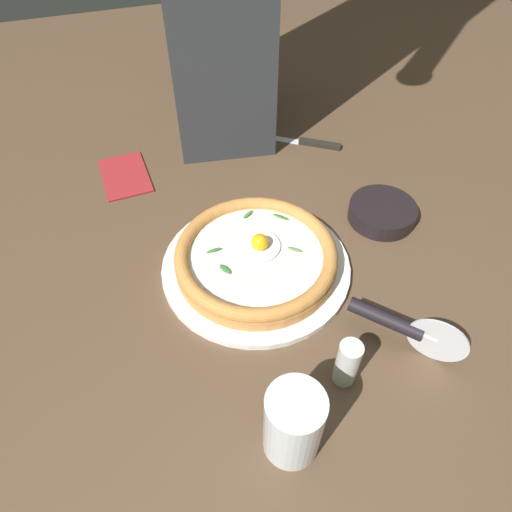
# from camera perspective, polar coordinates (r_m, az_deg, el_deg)

# --- Properties ---
(ground_plane) EXTENTS (2.40, 2.40, 0.03)m
(ground_plane) POSITION_cam_1_polar(r_m,az_deg,el_deg) (0.82, 0.77, 0.01)
(ground_plane) COLOR brown
(ground_plane) RESTS_ON ground
(pizza_plate) EXTENTS (0.32, 0.32, 0.01)m
(pizza_plate) POSITION_cam_1_polar(r_m,az_deg,el_deg) (0.77, -0.00, -1.29)
(pizza_plate) COLOR white
(pizza_plate) RESTS_ON ground
(pizza) EXTENTS (0.27, 0.27, 0.05)m
(pizza) POSITION_cam_1_polar(r_m,az_deg,el_deg) (0.75, 0.00, -0.03)
(pizza) COLOR #C98744
(pizza) RESTS_ON pizza_plate
(side_bowl) EXTENTS (0.12, 0.12, 0.03)m
(side_bowl) POSITION_cam_1_polar(r_m,az_deg,el_deg) (0.88, 15.41, 5.27)
(side_bowl) COLOR black
(side_bowl) RESTS_ON ground
(pizza_cutter) EXTENTS (0.12, 0.14, 0.08)m
(pizza_cutter) POSITION_cam_1_polar(r_m,az_deg,el_deg) (0.69, 17.54, -8.19)
(pizza_cutter) COLOR silver
(pizza_cutter) RESTS_ON ground
(table_knife) EXTENTS (0.20, 0.15, 0.01)m
(table_knife) POSITION_cam_1_polar(r_m,az_deg,el_deg) (1.06, 5.99, 13.93)
(table_knife) COLOR silver
(table_knife) RESTS_ON ground
(drinking_glass) EXTENTS (0.07, 0.07, 0.12)m
(drinking_glass) POSITION_cam_1_polar(r_m,az_deg,el_deg) (0.59, 4.60, -20.41)
(drinking_glass) COLOR silver
(drinking_glass) RESTS_ON ground
(folded_napkin) EXTENTS (0.10, 0.14, 0.01)m
(folded_napkin) POSITION_cam_1_polar(r_m,az_deg,el_deg) (0.99, -15.99, 9.68)
(folded_napkin) COLOR maroon
(folded_napkin) RESTS_ON ground
(pepper_shaker) EXTENTS (0.03, 0.03, 0.08)m
(pepper_shaker) POSITION_cam_1_polar(r_m,az_deg,el_deg) (0.64, 11.28, -12.93)
(pepper_shaker) COLOR silver
(pepper_shaker) RESTS_ON ground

